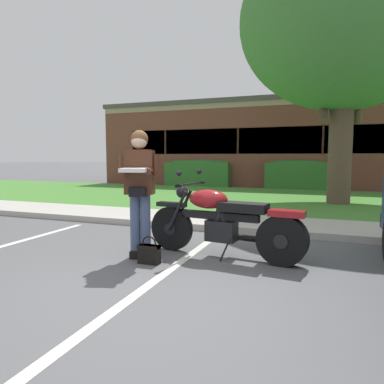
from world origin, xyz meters
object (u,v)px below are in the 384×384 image
Objects in this scene: shade_tree at (345,21)px; hedge_center_left at (297,174)px; motorcycle at (229,223)px; brick_building at (324,146)px; hedge_left at (199,172)px; handbag at (149,252)px; rider_person at (139,183)px.

hedge_center_left is (-1.49, 4.45, -4.31)m from shade_tree.
brick_building is at bearing 86.42° from motorcycle.
hedge_center_left is at bearing 0.00° from hedge_left.
brick_building is (-0.51, 9.68, -3.01)m from shade_tree.
handbag is 0.15× the size of hedge_center_left.
brick_building is at bearing 82.57° from rider_person.
hedge_center_left is (1.14, 10.98, -0.36)m from rider_person.
hedge_center_left is at bearing -100.54° from brick_building.
rider_person is 8.08m from shade_tree.
handbag is (0.25, -0.21, -0.86)m from rider_person.
brick_building reaches higher than handbag.
brick_building reaches higher than motorcycle.
shade_tree is 3.01× the size of hedge_center_left.
motorcycle is 6.23× the size of handbag.
rider_person reaches higher than handbag.
motorcycle is 1.31× the size of rider_person.
hedge_left reaches higher than handbag.
motorcycle is at bearing -103.78° from shade_tree.
rider_person is 0.57× the size of hedge_left.
rider_person is 0.08× the size of brick_building.
handbag is (-0.88, -0.62, -0.34)m from motorcycle.
shade_tree is 0.36× the size of brick_building.
shade_tree is 2.48× the size of hedge_left.
brick_building is (5.24, 5.24, 1.30)m from hedge_left.
shade_tree is at bearing -86.96° from brick_building.
hedge_center_left reaches higher than motorcycle.
shade_tree is at bearing -71.49° from hedge_center_left.
hedge_left is (-5.75, 4.45, -4.31)m from shade_tree.
brick_building is at bearing 93.04° from shade_tree.
rider_person is 0.70× the size of hedge_center_left.
hedge_left is at bearing 142.29° from shade_tree.
hedge_center_left is 5.48m from brick_building.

